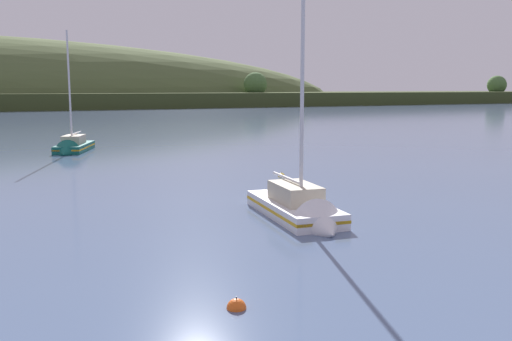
{
  "coord_description": "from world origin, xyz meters",
  "views": [
    {
      "loc": [
        -7.4,
        -3.87,
        7.28
      ],
      "look_at": [
        7.51,
        36.03,
        0.97
      ],
      "focal_mm": 39.04,
      "sensor_mm": 36.0,
      "label": 1
    }
  ],
  "objects_px": {
    "mooring_buoy_midchannel": "(281,176)",
    "mooring_buoy_far_upstream": "(236,308)",
    "sailboat_near_mooring": "(72,149)",
    "sailboat_midwater_white": "(301,214)"
  },
  "relations": [
    {
      "from": "mooring_buoy_midchannel",
      "to": "sailboat_near_mooring",
      "type": "bearing_deg",
      "value": 122.03
    },
    {
      "from": "mooring_buoy_far_upstream",
      "to": "mooring_buoy_midchannel",
      "type": "bearing_deg",
      "value": 63.86
    },
    {
      "from": "sailboat_near_mooring",
      "to": "sailboat_midwater_white",
      "type": "relative_size",
      "value": 1.08
    },
    {
      "from": "sailboat_near_mooring",
      "to": "mooring_buoy_midchannel",
      "type": "xyz_separation_m",
      "value": [
        15.57,
        -24.88,
        -0.39
      ]
    },
    {
      "from": "sailboat_near_mooring",
      "to": "mooring_buoy_far_upstream",
      "type": "xyz_separation_m",
      "value": [
        3.14,
        -50.2,
        -0.39
      ]
    },
    {
      "from": "mooring_buoy_midchannel",
      "to": "sailboat_midwater_white",
      "type": "bearing_deg",
      "value": -109.02
    },
    {
      "from": "sailboat_midwater_white",
      "to": "mooring_buoy_far_upstream",
      "type": "bearing_deg",
      "value": -32.7
    },
    {
      "from": "mooring_buoy_midchannel",
      "to": "mooring_buoy_far_upstream",
      "type": "relative_size",
      "value": 0.91
    },
    {
      "from": "mooring_buoy_midchannel",
      "to": "mooring_buoy_far_upstream",
      "type": "xyz_separation_m",
      "value": [
        -12.43,
        -25.32,
        -0.0
      ]
    },
    {
      "from": "sailboat_near_mooring",
      "to": "mooring_buoy_midchannel",
      "type": "distance_m",
      "value": 29.35
    }
  ]
}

